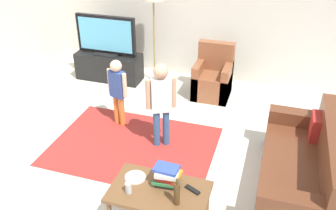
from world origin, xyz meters
TOP-DOWN VIEW (x-y plane):
  - ground at (0.00, 0.00)m, footprint 7.80×7.80m
  - wall_back at (0.00, 3.00)m, footprint 6.00×0.12m
  - area_rug at (-0.45, 0.45)m, footprint 2.20×1.60m
  - tv_stand at (-1.68, 2.30)m, footprint 1.20×0.44m
  - tv at (-1.68, 2.28)m, footprint 1.10×0.28m
  - couch at (1.75, 0.23)m, footprint 0.80×1.80m
  - armchair at (0.27, 2.26)m, footprint 0.60×0.60m
  - child_near_tv at (-0.86, 0.93)m, footprint 0.33×0.18m
  - child_center at (-0.10, 0.62)m, footprint 0.37×0.24m
  - coffee_table at (0.32, -0.69)m, footprint 1.00×0.60m
  - book_stack at (0.36, -0.57)m, footprint 0.30×0.25m
  - bottle at (0.54, -0.81)m, footprint 0.06×0.06m
  - tv_remote at (0.64, -0.59)m, footprint 0.17×0.12m
  - soda_can at (0.04, -0.81)m, footprint 0.07×0.07m
  - plate at (0.02, -0.59)m, footprint 0.22×0.22m

SIDE VIEW (x-z plane):
  - ground at x=0.00m, z-range 0.00..0.00m
  - area_rug at x=-0.45m, z-range 0.00..0.01m
  - tv_stand at x=-1.68m, z-range -0.01..0.49m
  - couch at x=1.75m, z-range -0.14..0.72m
  - armchair at x=0.27m, z-range -0.15..0.75m
  - coffee_table at x=0.32m, z-range 0.16..0.58m
  - plate at x=0.02m, z-range 0.42..0.44m
  - tv_remote at x=0.64m, z-range 0.42..0.44m
  - soda_can at x=0.04m, z-range 0.42..0.54m
  - book_stack at x=0.36m, z-range 0.42..0.64m
  - bottle at x=0.54m, z-range 0.40..0.70m
  - child_near_tv at x=-0.86m, z-range 0.10..1.14m
  - child_center at x=-0.10m, z-range 0.12..1.32m
  - tv at x=-1.68m, z-range 0.49..1.20m
  - wall_back at x=0.00m, z-range 0.00..2.70m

